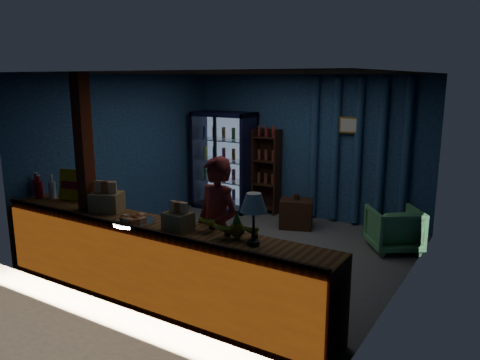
{
  "coord_description": "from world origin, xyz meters",
  "views": [
    {
      "loc": [
        3.46,
        -5.62,
        2.53
      ],
      "look_at": [
        0.09,
        -0.2,
        1.14
      ],
      "focal_mm": 35.0,
      "sensor_mm": 36.0,
      "label": 1
    }
  ],
  "objects_px": {
    "green_chair": "(394,229)",
    "pastry_tray": "(134,221)",
    "table_lamp": "(254,205)",
    "shopkeeper": "(217,230)"
  },
  "relations": [
    {
      "from": "pastry_tray",
      "to": "table_lamp",
      "type": "bearing_deg",
      "value": 3.78
    },
    {
      "from": "shopkeeper",
      "to": "pastry_tray",
      "type": "distance_m",
      "value": 0.93
    },
    {
      "from": "green_chair",
      "to": "shopkeeper",
      "type": "bearing_deg",
      "value": 27.78
    },
    {
      "from": "shopkeeper",
      "to": "pastry_tray",
      "type": "relative_size",
      "value": 3.54
    },
    {
      "from": "pastry_tray",
      "to": "table_lamp",
      "type": "xyz_separation_m",
      "value": [
        1.48,
        0.1,
        0.38
      ]
    },
    {
      "from": "shopkeeper",
      "to": "table_lamp",
      "type": "xyz_separation_m",
      "value": [
        0.76,
        -0.47,
        0.51
      ]
    },
    {
      "from": "table_lamp",
      "to": "shopkeeper",
      "type": "bearing_deg",
      "value": 148.14
    },
    {
      "from": "green_chair",
      "to": "table_lamp",
      "type": "height_order",
      "value": "table_lamp"
    },
    {
      "from": "green_chair",
      "to": "pastry_tray",
      "type": "height_order",
      "value": "pastry_tray"
    },
    {
      "from": "green_chair",
      "to": "pastry_tray",
      "type": "distance_m",
      "value": 3.92
    }
  ]
}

